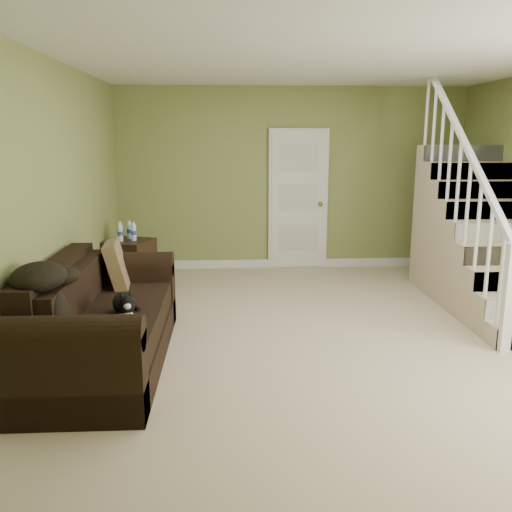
{
  "coord_description": "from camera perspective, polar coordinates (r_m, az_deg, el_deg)",
  "views": [
    {
      "loc": [
        -0.92,
        -5.09,
        1.9
      ],
      "look_at": [
        -0.65,
        0.13,
        0.75
      ],
      "focal_mm": 38.0,
      "sensor_mm": 36.0,
      "label": 1
    }
  ],
  "objects": [
    {
      "name": "staircase",
      "position": [
        6.84,
        22.29,
        0.89
      ],
      "size": [
        1.0,
        2.51,
        2.82
      ],
      "color": "#C2AC8C",
      "rests_on": "floor"
    },
    {
      "name": "baseboard_left",
      "position": [
        5.63,
        -18.93,
        -7.34
      ],
      "size": [
        0.04,
        5.5,
        0.12
      ],
      "primitive_type": "cube",
      "color": "white",
      "rests_on": "floor"
    },
    {
      "name": "throw_pillow",
      "position": [
        5.43,
        -14.4,
        -1.02
      ],
      "size": [
        0.28,
        0.5,
        0.49
      ],
      "primitive_type": "cube",
      "rotation": [
        0.0,
        -0.24,
        0.11
      ],
      "color": "#45311B",
      "rests_on": "sofa"
    },
    {
      "name": "wall_left",
      "position": [
        5.37,
        -20.17,
        5.25
      ],
      "size": [
        0.04,
        5.5,
        2.6
      ],
      "primitive_type": "cube",
      "color": "olive",
      "rests_on": "floor"
    },
    {
      "name": "wall_back",
      "position": [
        7.92,
        3.73,
        8.06
      ],
      "size": [
        5.0,
        0.04,
        2.6
      ],
      "primitive_type": "cube",
      "color": "olive",
      "rests_on": "floor"
    },
    {
      "name": "side_table",
      "position": [
        7.07,
        -13.17,
        -0.79
      ],
      "size": [
        0.67,
        0.67,
        0.86
      ],
      "rotation": [
        0.0,
        0.0,
        -0.35
      ],
      "color": "black",
      "rests_on": "floor"
    },
    {
      "name": "baseboard_back",
      "position": [
        8.08,
        3.63,
        -0.75
      ],
      "size": [
        5.0,
        0.04,
        0.12
      ],
      "primitive_type": "cube",
      "color": "white",
      "rests_on": "floor"
    },
    {
      "name": "banana",
      "position": [
        4.31,
        -15.0,
        -6.94
      ],
      "size": [
        0.14,
        0.16,
        0.05
      ],
      "primitive_type": "ellipsoid",
      "rotation": [
        0.0,
        0.0,
        0.69
      ],
      "color": "yellow",
      "rests_on": "sofa"
    },
    {
      "name": "sofa",
      "position": [
        4.81,
        -16.14,
        -7.05
      ],
      "size": [
        0.97,
        2.25,
        0.89
      ],
      "color": "black",
      "rests_on": "floor"
    },
    {
      "name": "cat",
      "position": [
        4.55,
        -13.78,
        -4.92
      ],
      "size": [
        0.3,
        0.48,
        0.23
      ],
      "rotation": [
        0.0,
        0.0,
        0.31
      ],
      "color": "black",
      "rests_on": "sofa"
    },
    {
      "name": "ceiling",
      "position": [
        5.22,
        7.66,
        20.02
      ],
      "size": [
        5.0,
        5.5,
        0.01
      ],
      "primitive_type": "cube",
      "color": "white",
      "rests_on": "wall_back"
    },
    {
      "name": "door",
      "position": [
        7.92,
        4.47,
        5.91
      ],
      "size": [
        0.86,
        0.12,
        2.02
      ],
      "color": "white",
      "rests_on": "floor"
    },
    {
      "name": "floor",
      "position": [
        5.51,
        6.87,
        -7.82
      ],
      "size": [
        5.0,
        5.5,
        0.01
      ],
      "primitive_type": "cube",
      "color": "#C2AC8C",
      "rests_on": "ground"
    },
    {
      "name": "wall_front",
      "position": [
        2.59,
        17.95,
        -1.62
      ],
      "size": [
        5.0,
        0.04,
        2.6
      ],
      "primitive_type": "cube",
      "color": "olive",
      "rests_on": "floor"
    },
    {
      "name": "throw_blanket",
      "position": [
        4.19,
        -21.9,
        -2.05
      ],
      "size": [
        0.5,
        0.58,
        0.21
      ],
      "primitive_type": "ellipsoid",
      "rotation": [
        0.0,
        0.0,
        0.29
      ],
      "color": "black",
      "rests_on": "sofa"
    }
  ]
}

